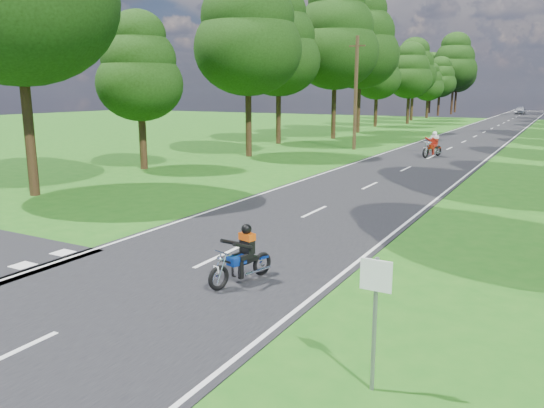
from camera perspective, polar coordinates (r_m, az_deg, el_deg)
The scene contains 9 objects.
ground at distance 12.36m, azimuth -11.24°, elevation -8.18°, with size 160.00×160.00×0.00m, color #1D5A14.
main_road at distance 59.41m, azimuth 21.87°, elevation 7.19°, with size 7.00×140.00×0.02m, color black.
road_markings at distance 57.57m, azimuth 21.48°, elevation 7.10°, with size 7.40×140.00×0.01m.
treeline at distance 69.22m, azimuth 24.78°, elevation 14.38°, with size 40.00×115.35×14.78m.
telegraph_pole at distance 39.20m, azimuth 9.00°, elevation 11.74°, with size 1.20×0.26×8.00m.
road_sign at distance 7.64m, azimuth 11.04°, elevation -10.39°, with size 0.45×0.07×2.00m.
rider_near_blue at distance 11.85m, azimuth -3.36°, elevation -5.38°, with size 0.53×1.59×1.32m, color navy, non-canonical shape.
rider_far_red at distance 35.83m, azimuth 16.88°, elevation 6.17°, with size 0.66×1.97×1.64m, color maroon, non-canonical shape.
distant_car at distance 106.91m, azimuth 25.14°, elevation 9.12°, with size 1.67×4.14×1.41m, color #B3B5BA.
Camera 1 is at (7.61, -8.76, 4.24)m, focal length 35.00 mm.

